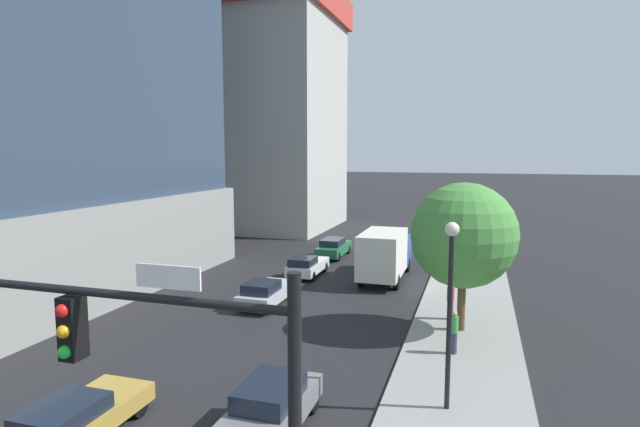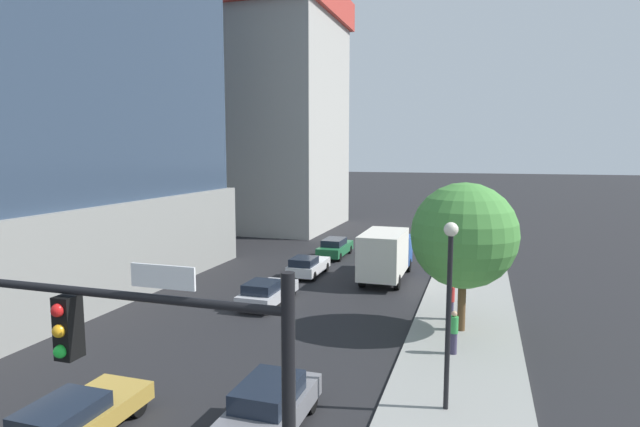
{
  "view_description": "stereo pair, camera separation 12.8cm",
  "coord_description": "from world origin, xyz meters",
  "px_view_note": "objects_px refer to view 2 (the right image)",
  "views": [
    {
      "loc": [
        8.15,
        -4.28,
        8.19
      ],
      "look_at": [
        1.68,
        16.56,
        5.56
      ],
      "focal_mm": 28.81,
      "sensor_mm": 36.0,
      "label": 1
    },
    {
      "loc": [
        8.28,
        -4.24,
        8.19
      ],
      "look_at": [
        1.68,
        16.56,
        5.56
      ],
      "focal_mm": 28.81,
      "sensor_mm": 36.0,
      "label": 2
    }
  ],
  "objects_px": {
    "car_green": "(335,247)",
    "traffic_light_pole": "(181,392)",
    "car_silver": "(267,292)",
    "box_truck": "(386,253)",
    "pedestrian_red_shirt": "(451,300)",
    "street_lamp": "(449,289)",
    "construction_building": "(261,99)",
    "car_white": "(308,266)",
    "car_gold": "(76,417)",
    "car_gray": "(268,408)",
    "pedestrian_green_shirt": "(454,332)",
    "street_tree": "(464,236)"
  },
  "relations": [
    {
      "from": "car_green",
      "to": "traffic_light_pole",
      "type": "bearing_deg",
      "value": -78.26
    },
    {
      "from": "car_silver",
      "to": "box_truck",
      "type": "distance_m",
      "value": 8.9
    },
    {
      "from": "car_green",
      "to": "pedestrian_red_shirt",
      "type": "xyz_separation_m",
      "value": [
        9.58,
        -13.24,
        0.34
      ]
    },
    {
      "from": "street_lamp",
      "to": "car_green",
      "type": "bearing_deg",
      "value": 114.19
    },
    {
      "from": "traffic_light_pole",
      "to": "construction_building",
      "type": "bearing_deg",
      "value": 112.58
    },
    {
      "from": "traffic_light_pole",
      "to": "car_white",
      "type": "relative_size",
      "value": 1.55
    },
    {
      "from": "car_green",
      "to": "car_gold",
      "type": "distance_m",
      "value": 26.93
    },
    {
      "from": "car_gray",
      "to": "pedestrian_green_shirt",
      "type": "height_order",
      "value": "pedestrian_green_shirt"
    },
    {
      "from": "street_lamp",
      "to": "car_gray",
      "type": "bearing_deg",
      "value": -150.11
    },
    {
      "from": "construction_building",
      "to": "car_white",
      "type": "relative_size",
      "value": 7.96
    },
    {
      "from": "car_silver",
      "to": "car_gray",
      "type": "distance_m",
      "value": 12.76
    },
    {
      "from": "car_white",
      "to": "car_green",
      "type": "height_order",
      "value": "car_green"
    },
    {
      "from": "construction_building",
      "to": "pedestrian_red_shirt",
      "type": "bearing_deg",
      "value": -50.99
    },
    {
      "from": "car_green",
      "to": "car_gray",
      "type": "bearing_deg",
      "value": -78.44
    },
    {
      "from": "car_silver",
      "to": "pedestrian_green_shirt",
      "type": "relative_size",
      "value": 2.53
    },
    {
      "from": "construction_building",
      "to": "street_tree",
      "type": "distance_m",
      "value": 37.36
    },
    {
      "from": "car_white",
      "to": "car_gray",
      "type": "relative_size",
      "value": 0.89
    },
    {
      "from": "construction_building",
      "to": "car_gold",
      "type": "relative_size",
      "value": 7.57
    },
    {
      "from": "car_green",
      "to": "car_silver",
      "type": "bearing_deg",
      "value": -90.0
    },
    {
      "from": "car_white",
      "to": "car_green",
      "type": "distance_m",
      "value": 6.52
    },
    {
      "from": "car_white",
      "to": "car_gray",
      "type": "height_order",
      "value": "car_gray"
    },
    {
      "from": "car_gray",
      "to": "box_truck",
      "type": "xyz_separation_m",
      "value": [
        -0.0,
        18.9,
        1.0
      ]
    },
    {
      "from": "street_tree",
      "to": "car_gold",
      "type": "bearing_deg",
      "value": -129.49
    },
    {
      "from": "car_gray",
      "to": "pedestrian_red_shirt",
      "type": "height_order",
      "value": "pedestrian_red_shirt"
    },
    {
      "from": "car_silver",
      "to": "box_truck",
      "type": "relative_size",
      "value": 0.64
    },
    {
      "from": "construction_building",
      "to": "traffic_light_pole",
      "type": "xyz_separation_m",
      "value": [
        18.85,
        -45.31,
        -9.23
      ]
    },
    {
      "from": "construction_building",
      "to": "car_gray",
      "type": "distance_m",
      "value": 44.43
    },
    {
      "from": "street_tree",
      "to": "car_green",
      "type": "distance_m",
      "value": 18.2
    },
    {
      "from": "car_gray",
      "to": "box_truck",
      "type": "height_order",
      "value": "box_truck"
    },
    {
      "from": "car_gold",
      "to": "box_truck",
      "type": "xyz_separation_m",
      "value": [
        5.11,
        20.84,
        1.1
      ]
    },
    {
      "from": "box_truck",
      "to": "car_green",
      "type": "bearing_deg",
      "value": 129.99
    },
    {
      "from": "street_tree",
      "to": "pedestrian_green_shirt",
      "type": "relative_size",
      "value": 3.8
    },
    {
      "from": "construction_building",
      "to": "pedestrian_green_shirt",
      "type": "height_order",
      "value": "construction_building"
    },
    {
      "from": "traffic_light_pole",
      "to": "car_silver",
      "type": "xyz_separation_m",
      "value": [
        -6.56,
        18.25,
        -3.86
      ]
    },
    {
      "from": "box_truck",
      "to": "pedestrian_green_shirt",
      "type": "relative_size",
      "value": 3.97
    },
    {
      "from": "street_lamp",
      "to": "car_silver",
      "type": "relative_size",
      "value": 1.33
    },
    {
      "from": "street_tree",
      "to": "box_truck",
      "type": "bearing_deg",
      "value": 120.38
    },
    {
      "from": "car_gray",
      "to": "box_truck",
      "type": "bearing_deg",
      "value": 90.0
    },
    {
      "from": "street_tree",
      "to": "pedestrian_red_shirt",
      "type": "bearing_deg",
      "value": 111.13
    },
    {
      "from": "traffic_light_pole",
      "to": "pedestrian_green_shirt",
      "type": "height_order",
      "value": "traffic_light_pole"
    },
    {
      "from": "car_green",
      "to": "pedestrian_green_shirt",
      "type": "bearing_deg",
      "value": -60.49
    },
    {
      "from": "car_silver",
      "to": "car_gold",
      "type": "xyz_separation_m",
      "value": [
        0.0,
        -13.63,
        -0.02
      ]
    },
    {
      "from": "car_gold",
      "to": "pedestrian_red_shirt",
      "type": "xyz_separation_m",
      "value": [
        9.58,
        13.69,
        0.4
      ]
    },
    {
      "from": "car_silver",
      "to": "pedestrian_green_shirt",
      "type": "distance_m",
      "value": 10.84
    },
    {
      "from": "traffic_light_pole",
      "to": "car_gold",
      "type": "height_order",
      "value": "traffic_light_pole"
    },
    {
      "from": "car_gold",
      "to": "car_white",
      "type": "bearing_deg",
      "value": 90.0
    },
    {
      "from": "car_white",
      "to": "pedestrian_red_shirt",
      "type": "height_order",
      "value": "pedestrian_red_shirt"
    },
    {
      "from": "car_white",
      "to": "traffic_light_pole",
      "type": "bearing_deg",
      "value": -75.32
    },
    {
      "from": "car_white",
      "to": "car_gold",
      "type": "distance_m",
      "value": 20.41
    },
    {
      "from": "car_white",
      "to": "car_silver",
      "type": "height_order",
      "value": "car_silver"
    }
  ]
}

